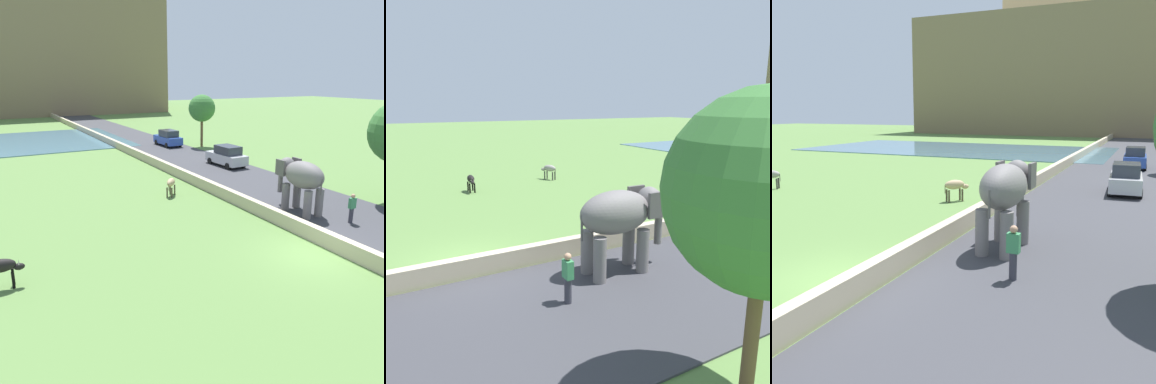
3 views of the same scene
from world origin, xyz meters
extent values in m
plane|color=#567A3D|center=(0.00, 0.00, 0.00)|extent=(220.00, 220.00, 0.00)
cube|color=#38383D|center=(5.00, 20.00, 0.03)|extent=(7.00, 120.00, 0.06)
cube|color=tan|center=(1.20, 18.00, 0.37)|extent=(0.40, 110.00, 0.73)
cube|color=slate|center=(-14.00, 38.82, 0.04)|extent=(36.00, 18.00, 0.08)
cube|color=#7F6B4C|center=(-6.00, 83.26, 11.35)|extent=(64.00, 28.00, 22.70)
cube|color=tan|center=(-6.00, 83.26, 25.70)|extent=(32.96, 8.00, 6.00)
cylinder|color=tan|center=(-20.01, 83.26, 26.27)|extent=(4.23, 4.23, 7.14)
cylinder|color=tan|center=(-10.67, 83.26, 26.47)|extent=(3.44, 3.44, 7.53)
ellipsoid|color=slate|center=(3.42, 4.30, 2.24)|extent=(1.44, 2.72, 1.50)
cylinder|color=slate|center=(3.02, 5.19, 0.80)|extent=(0.44, 0.44, 1.60)
cylinder|color=slate|center=(3.86, 5.17, 0.80)|extent=(0.44, 0.44, 1.60)
cylinder|color=slate|center=(2.99, 3.43, 0.80)|extent=(0.44, 0.44, 1.60)
cylinder|color=slate|center=(3.83, 3.42, 0.80)|extent=(0.44, 0.44, 1.60)
ellipsoid|color=slate|center=(3.44, 5.72, 2.42)|extent=(1.01, 0.91, 1.10)
cube|color=#504C4C|center=(2.84, 5.59, 2.46)|extent=(0.13, 0.70, 0.90)
cube|color=#504C4C|center=(4.04, 5.58, 2.46)|extent=(0.13, 0.70, 0.90)
cylinder|color=slate|center=(3.45, 6.19, 1.54)|extent=(0.28, 0.28, 1.50)
cone|color=silver|center=(3.23, 6.13, 1.99)|extent=(0.13, 0.56, 0.17)
cone|color=silver|center=(3.67, 6.12, 1.99)|extent=(0.13, 0.56, 0.17)
cylinder|color=#504C4C|center=(3.41, 2.98, 1.89)|extent=(0.08, 0.08, 0.90)
cylinder|color=#33333D|center=(4.55, 1.85, 0.42)|extent=(0.22, 0.22, 0.85)
cube|color=#388451|center=(4.55, 1.85, 1.13)|extent=(0.36, 0.22, 0.56)
sphere|color=tan|center=(4.55, 1.85, 1.52)|extent=(0.22, 0.22, 0.22)
cube|color=#2D4CA8|center=(6.58, 28.47, 0.70)|extent=(1.80, 4.04, 0.80)
cube|color=#2D333D|center=(6.58, 28.27, 1.45)|extent=(1.50, 2.24, 0.70)
cylinder|color=black|center=(5.74, 29.75, 0.30)|extent=(0.20, 0.60, 0.60)
cylinder|color=black|center=(7.35, 29.79, 0.30)|extent=(0.20, 0.60, 0.60)
cylinder|color=black|center=(5.80, 27.15, 0.30)|extent=(0.20, 0.60, 0.60)
cylinder|color=black|center=(7.41, 27.19, 0.30)|extent=(0.20, 0.60, 0.60)
cube|color=#B7B7BC|center=(6.58, 16.71, 0.70)|extent=(1.89, 4.08, 0.80)
cube|color=#2D333D|center=(6.58, 16.51, 1.45)|extent=(1.55, 2.27, 0.70)
cylinder|color=black|center=(5.71, 17.97, 0.30)|extent=(0.21, 0.61, 0.60)
cylinder|color=black|center=(7.32, 18.05, 0.30)|extent=(0.21, 0.61, 0.60)
cylinder|color=black|center=(5.83, 15.37, 0.30)|extent=(0.21, 0.61, 0.60)
cylinder|color=black|center=(7.44, 15.45, 0.30)|extent=(0.21, 0.61, 0.60)
cylinder|color=#373533|center=(-12.87, 9.83, 0.33)|extent=(0.10, 0.10, 0.65)
cylinder|color=#373533|center=(-13.01, 10.11, 0.33)|extent=(0.10, 0.10, 0.65)
cylinder|color=#373533|center=(-12.80, 10.04, 0.70)|extent=(0.04, 0.04, 0.45)
ellipsoid|color=tan|center=(-1.50, 10.96, 0.90)|extent=(1.04, 1.13, 0.50)
cylinder|color=#493D2C|center=(-1.37, 11.35, 0.33)|extent=(0.10, 0.10, 0.65)
cylinder|color=#493D2C|center=(-1.14, 11.15, 0.33)|extent=(0.10, 0.10, 0.65)
cylinder|color=#493D2C|center=(-1.87, 10.76, 0.33)|extent=(0.10, 0.10, 0.65)
cylinder|color=#493D2C|center=(-1.63, 10.56, 0.33)|extent=(0.10, 0.10, 0.65)
ellipsoid|color=tan|center=(-1.10, 11.44, 0.75)|extent=(0.44, 0.46, 0.26)
cone|color=beige|center=(-1.16, 11.50, 0.92)|extent=(0.04, 0.04, 0.12)
cone|color=beige|center=(-1.03, 11.39, 0.92)|extent=(0.04, 0.04, 0.12)
cylinder|color=#493D2C|center=(-1.85, 10.54, 0.70)|extent=(0.04, 0.04, 0.45)
camera|label=1|loc=(-12.09, -11.23, 7.40)|focal=36.98mm
camera|label=2|loc=(13.97, -3.16, 5.87)|focal=36.85mm
camera|label=3|loc=(7.88, -9.11, 4.73)|focal=40.27mm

